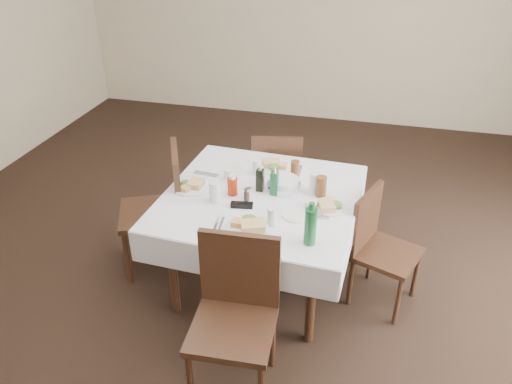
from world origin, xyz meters
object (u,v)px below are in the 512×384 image
water_n (257,167)px  water_w (215,192)px  chair_north (276,173)px  ketchup_bottle (232,185)px  chair_south (236,306)px  oil_cruet_dark (260,179)px  bread_basket (284,184)px  coffee_mug (230,175)px  chair_east (377,241)px  chair_west (163,202)px  green_bottle (310,226)px  water_s (272,216)px  dining_table (261,205)px  oil_cruet_green (274,182)px  water_e (315,183)px

water_n → water_w: bearing=-112.2°
chair_north → ketchup_bottle: size_ratio=5.91×
chair_south → oil_cruet_dark: (-0.09, 0.94, 0.30)m
bread_basket → coffee_mug: (-0.41, 0.03, 0.00)m
chair_east → bread_basket: (-0.69, 0.09, 0.31)m
chair_west → ketchup_bottle: (0.57, -0.08, 0.27)m
green_bottle → chair_west: bearing=156.3°
chair_north → oil_cruet_dark: (0.04, -0.76, 0.35)m
water_s → water_w: 0.47m
oil_cruet_dark → coffee_mug: (-0.25, 0.09, -0.05)m
chair_east → chair_west: (-1.58, 0.00, 0.08)m
dining_table → water_w: water_w is taller
chair_east → water_n: 1.01m
water_s → oil_cruet_green: 0.38m
chair_north → ketchup_bottle: bearing=-98.7°
oil_cruet_green → coffee_mug: bearing=161.5°
water_s → chair_north: bearing=100.5°
oil_cruet_dark → oil_cruet_green: size_ratio=0.95×
chair_south → water_s: 0.61m
oil_cruet_green → bread_basket: bearing=62.0°
green_bottle → water_w: bearing=155.1°
water_n → water_e: water_e is taller
chair_west → oil_cruet_dark: (0.74, 0.02, 0.29)m
chair_south → water_n: size_ratio=8.44×
dining_table → oil_cruet_green: (0.09, 0.04, 0.17)m
water_e → ketchup_bottle: size_ratio=0.94×
water_s → oil_cruet_dark: 0.43m
dining_table → bread_basket: size_ratio=5.85×
water_e → bread_basket: bearing=-175.9°
oil_cruet_green → ketchup_bottle: size_ratio=1.46×
ketchup_bottle → coffee_mug: ketchup_bottle is taller
bread_basket → green_bottle: bearing=-65.2°
water_n → water_e: size_ratio=0.81×
water_w → green_bottle: (0.69, -0.32, 0.05)m
chair_west → ketchup_bottle: bearing=-7.9°
water_e → water_w: water_w is taller
coffee_mug → chair_west: bearing=-167.2°
water_e → green_bottle: green_bottle is taller
chair_west → oil_cruet_green: 0.90m
water_w → bread_basket: size_ratio=0.62×
dining_table → ketchup_bottle: ketchup_bottle is taller
chair_south → oil_cruet_dark: 0.99m
chair_east → bread_basket: bearing=172.9°
water_n → chair_east: bearing=-15.0°
chair_east → chair_west: chair_west is taller
water_s → green_bottle: 0.30m
chair_west → oil_cruet_green: bearing=-0.5°
chair_east → green_bottle: bearing=-128.6°
dining_table → coffee_mug: (-0.27, 0.16, 0.12)m
chair_east → bread_basket: 0.76m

